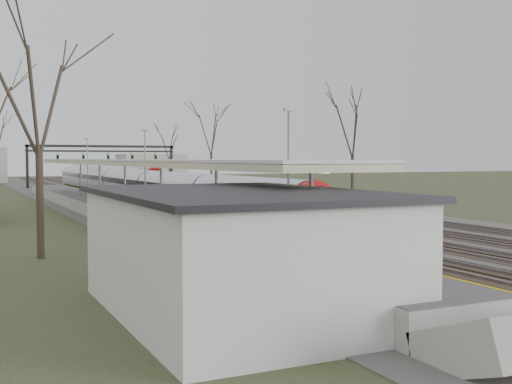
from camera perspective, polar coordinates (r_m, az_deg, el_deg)
track_bed at (r=65.48m, az=-8.00°, el=-0.62°), size 24.00×160.00×0.22m
platform at (r=46.16m, az=-12.57°, el=-1.62°), size 3.50×69.00×1.00m
canopy at (r=41.63m, az=-11.25°, el=2.62°), size 4.10×50.00×3.11m
station_building at (r=16.97m, az=-1.81°, el=-5.68°), size 6.00×9.00×3.20m
signal_gantry at (r=94.41m, az=-13.45°, el=3.37°), size 21.00×0.59×6.08m
tree_west_near at (r=27.75m, az=-18.82°, el=9.31°), size 5.00×5.00×10.30m
tree_east_far at (r=59.58m, az=8.60°, el=5.97°), size 5.00×5.00×10.30m
train_near at (r=67.71m, az=-11.05°, el=0.68°), size 2.62×75.21×3.05m
train_far at (r=112.98m, az=-13.23°, el=1.56°), size 2.62×60.21×3.05m
passenger at (r=24.24m, az=-0.97°, el=-2.65°), size 0.51×0.64×1.55m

